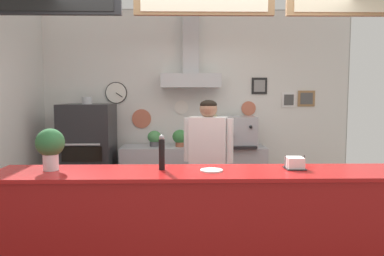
# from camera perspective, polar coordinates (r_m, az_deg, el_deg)

# --- Properties ---
(back_wall_assembly) EXTENTS (4.72, 2.68, 2.96)m
(back_wall_assembly) POSITION_cam_1_polar(r_m,az_deg,el_deg) (5.68, 0.54, 4.00)
(back_wall_assembly) COLOR #9E9E99
(back_wall_assembly) RESTS_ON ground_plane
(service_counter) EXTENTS (3.44, 0.60, 1.07)m
(service_counter) POSITION_cam_1_polar(r_m,az_deg,el_deg) (3.23, 2.00, -15.85)
(service_counter) COLOR maroon
(service_counter) RESTS_ON ground_plane
(back_prep_counter) EXTENTS (2.08, 0.55, 0.93)m
(back_prep_counter) POSITION_cam_1_polar(r_m,az_deg,el_deg) (5.57, 0.20, -7.60)
(back_prep_counter) COLOR #A3A5AD
(back_prep_counter) RESTS_ON ground_plane
(pizza_oven) EXTENTS (0.71, 0.70, 1.65)m
(pizza_oven) POSITION_cam_1_polar(r_m,az_deg,el_deg) (5.54, -15.42, -4.50)
(pizza_oven) COLOR #232326
(pizza_oven) RESTS_ON ground_plane
(shop_worker) EXTENTS (0.56, 0.31, 1.63)m
(shop_worker) POSITION_cam_1_polar(r_m,az_deg,el_deg) (4.36, 2.47, -5.57)
(shop_worker) COLOR #232328
(shop_worker) RESTS_ON ground_plane
(espresso_machine) EXTENTS (0.54, 0.54, 0.43)m
(espresso_machine) POSITION_cam_1_polar(r_m,az_deg,el_deg) (5.48, 6.79, -0.56)
(espresso_machine) COLOR #A3A5AD
(espresso_machine) RESTS_ON back_prep_counter
(potted_rosemary) EXTENTS (0.22, 0.22, 0.24)m
(potted_rosemary) POSITION_cam_1_polar(r_m,az_deg,el_deg) (5.43, -1.82, -1.44)
(potted_rosemary) COLOR #9E563D
(potted_rosemary) RESTS_ON back_prep_counter
(potted_thyme) EXTENTS (0.20, 0.20, 0.23)m
(potted_thyme) POSITION_cam_1_polar(r_m,az_deg,el_deg) (5.48, -5.73, -1.51)
(potted_thyme) COLOR #4C4C51
(potted_thyme) RESTS_ON back_prep_counter
(condiment_plate) EXTENTS (0.18, 0.18, 0.01)m
(condiment_plate) POSITION_cam_1_polar(r_m,az_deg,el_deg) (3.08, 2.97, -6.42)
(condiment_plate) COLOR white
(condiment_plate) RESTS_ON service_counter
(basil_vase) EXTENTS (0.23, 0.23, 0.34)m
(basil_vase) POSITION_cam_1_polar(r_m,az_deg,el_deg) (3.29, -20.68, -2.63)
(basil_vase) COLOR silver
(basil_vase) RESTS_ON service_counter
(pepper_grinder) EXTENTS (0.05, 0.05, 0.29)m
(pepper_grinder) POSITION_cam_1_polar(r_m,az_deg,el_deg) (3.11, -4.60, -3.73)
(pepper_grinder) COLOR black
(pepper_grinder) RESTS_ON service_counter
(napkin_holder) EXTENTS (0.17, 0.16, 0.11)m
(napkin_holder) POSITION_cam_1_polar(r_m,az_deg,el_deg) (3.27, 15.29, -5.21)
(napkin_holder) COLOR #262628
(napkin_holder) RESTS_ON service_counter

